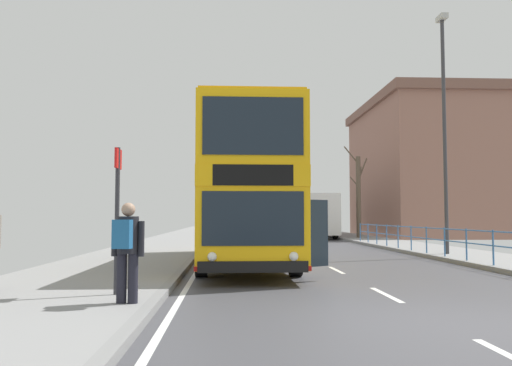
% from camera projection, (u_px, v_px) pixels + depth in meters
% --- Properties ---
extents(ground, '(15.80, 140.00, 0.20)m').
position_uv_depth(ground, '(390.00, 319.00, 7.71)').
color(ground, '#444449').
extents(double_decker_bus_main, '(3.24, 10.44, 4.39)m').
position_uv_depth(double_decker_bus_main, '(245.00, 192.00, 16.53)').
color(double_decker_bus_main, '#F4B20F').
rests_on(double_decker_bus_main, ground).
extents(background_bus_far_lane, '(2.73, 10.69, 3.05)m').
position_uv_depth(background_bus_far_lane, '(310.00, 215.00, 39.38)').
color(background_bus_far_lane, white).
rests_on(background_bus_far_lane, ground).
extents(pedestrian_railing_far_kerb, '(0.05, 22.23, 1.01)m').
position_uv_depth(pedestrian_railing_far_kerb, '(435.00, 236.00, 19.36)').
color(pedestrian_railing_far_kerb, '#386BA8').
rests_on(pedestrian_railing_far_kerb, ground).
extents(pedestrian_companion, '(0.55, 0.56, 1.60)m').
position_uv_depth(pedestrian_companion, '(127.00, 245.00, 8.47)').
color(pedestrian_companion, black).
rests_on(pedestrian_companion, ground).
extents(bus_stop_sign_near, '(0.08, 0.44, 2.62)m').
position_uv_depth(bus_stop_sign_near, '(117.00, 203.00, 9.50)').
color(bus_stop_sign_near, '#2D2D33').
rests_on(bus_stop_sign_near, ground).
extents(street_lamp_far_side, '(0.28, 0.60, 9.09)m').
position_uv_depth(street_lamp_far_side, '(444.00, 116.00, 20.12)').
color(street_lamp_far_side, '#38383D').
rests_on(street_lamp_far_side, ground).
extents(bare_tree_far_00, '(1.89, 1.55, 6.15)m').
position_uv_depth(bare_tree_far_00, '(359.00, 194.00, 35.49)').
color(bare_tree_far_00, brown).
rests_on(bare_tree_far_00, ground).
extents(background_building_00, '(13.72, 15.32, 10.78)m').
position_uv_depth(background_building_00, '(451.00, 169.00, 42.86)').
color(background_building_00, '#936656').
rests_on(background_building_00, ground).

